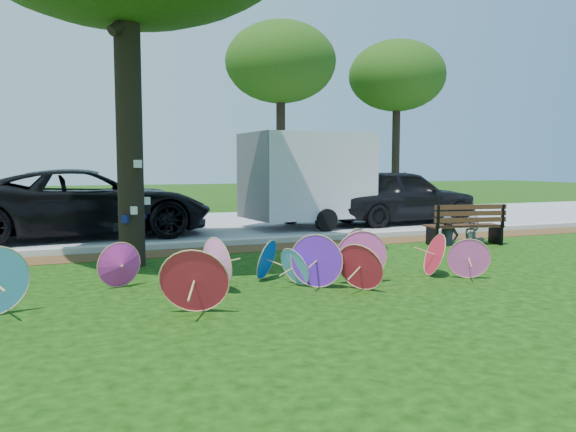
% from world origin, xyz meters
% --- Properties ---
extents(ground, '(90.00, 90.00, 0.00)m').
position_xyz_m(ground, '(0.00, 0.00, 0.00)').
color(ground, black).
rests_on(ground, ground).
extents(mulch_strip, '(90.00, 1.00, 0.01)m').
position_xyz_m(mulch_strip, '(0.00, 4.50, 0.01)').
color(mulch_strip, '#472D16').
rests_on(mulch_strip, ground).
extents(curb, '(90.00, 0.30, 0.12)m').
position_xyz_m(curb, '(0.00, 5.20, 0.06)').
color(curb, '#B7B5AD').
rests_on(curb, ground).
extents(street, '(90.00, 8.00, 0.01)m').
position_xyz_m(street, '(0.00, 9.35, 0.01)').
color(street, gray).
rests_on(street, ground).
extents(parasol_pile, '(7.28, 2.30, 0.84)m').
position_xyz_m(parasol_pile, '(-0.19, 0.69, 0.37)').
color(parasol_pile, pink).
rests_on(parasol_pile, ground).
extents(black_van, '(5.99, 2.95, 1.64)m').
position_xyz_m(black_van, '(-2.40, 7.76, 0.82)').
color(black_van, black).
rests_on(black_van, ground).
extents(dark_pickup, '(4.90, 2.19, 1.64)m').
position_xyz_m(dark_pickup, '(6.30, 7.68, 0.82)').
color(dark_pickup, black).
rests_on(dark_pickup, ground).
extents(cargo_trailer, '(3.45, 2.35, 2.90)m').
position_xyz_m(cargo_trailer, '(3.35, 7.69, 1.45)').
color(cargo_trailer, silver).
rests_on(cargo_trailer, ground).
extents(park_bench, '(1.78, 0.94, 0.88)m').
position_xyz_m(park_bench, '(5.18, 3.36, 0.44)').
color(park_bench, black).
rests_on(park_bench, ground).
extents(person_left, '(0.50, 0.38, 1.25)m').
position_xyz_m(person_left, '(4.83, 3.41, 0.62)').
color(person_left, '#323744').
rests_on(person_left, ground).
extents(person_right, '(0.66, 0.55, 1.22)m').
position_xyz_m(person_right, '(5.53, 3.41, 0.61)').
color(person_right, '#B1B2BA').
rests_on(person_right, ground).
extents(bg_trees, '(23.27, 5.57, 7.40)m').
position_xyz_m(bg_trees, '(3.03, 15.25, 5.77)').
color(bg_trees, black).
rests_on(bg_trees, ground).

